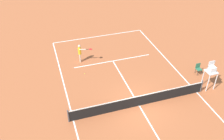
# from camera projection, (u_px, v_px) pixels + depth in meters

# --- Properties ---
(ground_plane) EXTENTS (60.00, 60.00, 0.00)m
(ground_plane) POSITION_uv_depth(u_px,v_px,m) (139.00, 106.00, 18.39)
(ground_plane) COLOR #AD5933
(court_lines) EXTENTS (9.87, 22.91, 0.01)m
(court_lines) POSITION_uv_depth(u_px,v_px,m) (139.00, 106.00, 18.39)
(court_lines) COLOR white
(court_lines) RESTS_ON ground
(tennis_net) EXTENTS (10.47, 0.10, 1.07)m
(tennis_net) POSITION_uv_depth(u_px,v_px,m) (140.00, 101.00, 18.10)
(tennis_net) COLOR #4C4C51
(tennis_net) RESTS_ON ground
(player_serving) EXTENTS (1.25, 0.81, 1.76)m
(player_serving) POSITION_uv_depth(u_px,v_px,m) (80.00, 52.00, 22.57)
(player_serving) COLOR beige
(player_serving) RESTS_ON ground
(tennis_ball) EXTENTS (0.07, 0.07, 0.07)m
(tennis_ball) POSITION_uv_depth(u_px,v_px,m) (85.00, 74.00, 21.58)
(tennis_ball) COLOR #CCE033
(tennis_ball) RESTS_ON ground
(umpire_chair) EXTENTS (0.80, 0.80, 2.41)m
(umpire_chair) POSITION_uv_depth(u_px,v_px,m) (211.00, 71.00, 19.18)
(umpire_chair) COLOR silver
(umpire_chair) RESTS_ON ground
(courtside_chair_mid) EXTENTS (0.44, 0.46, 0.95)m
(courtside_chair_mid) POSITION_uv_depth(u_px,v_px,m) (198.00, 68.00, 21.36)
(courtside_chair_mid) COLOR #262626
(courtside_chair_mid) RESTS_ON ground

